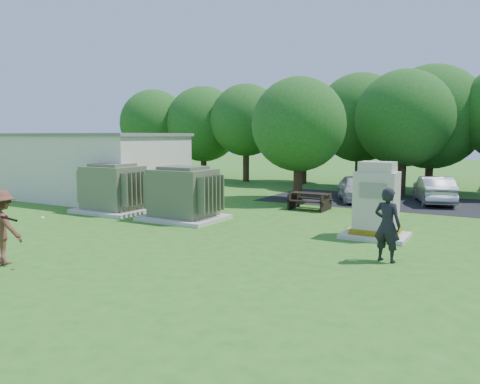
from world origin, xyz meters
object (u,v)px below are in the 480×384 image
Objects in this scene: generator_cabinet at (376,205)px; picnic_table at (310,199)px; car_white at (356,188)px; car_silver_a at (434,190)px; transformer_right at (183,195)px; person_by_generator at (387,225)px; transformer_left at (113,189)px; batter at (1,227)px.

picnic_table is (-3.92, 4.31, -0.60)m from generator_cabinet.
car_white is (-2.91, 7.97, -0.42)m from generator_cabinet.
generator_cabinet is 0.61× the size of car_silver_a.
person_by_generator is (8.19, -2.29, -0.01)m from transformer_right.
picnic_table is at bearing 28.73° from car_silver_a.
transformer_left is 1.58× the size of batter.
picnic_table is at bearing -42.25° from person_by_generator.
picnic_table is at bearing 132.31° from generator_cabinet.
picnic_table is (3.31, 4.76, -0.51)m from transformer_right.
picnic_table is at bearing 34.15° from transformer_left.
person_by_generator is at bearing 74.22° from car_silver_a.
transformer_left is at bearing -145.85° from picnic_table.
transformer_left reaches higher than batter.
generator_cabinet is 1.28× the size of batter.
batter is at bearing -133.67° from generator_cabinet.
batter is at bearing -106.24° from picnic_table.
car_white reaches higher than picnic_table.
transformer_left is 1.56× the size of person_by_generator.
transformer_left is 0.79× the size of car_white.
picnic_table is at bearing -112.94° from batter.
transformer_left is 12.11m from person_by_generator.
transformer_right is 1.56× the size of person_by_generator.
car_silver_a is (7.78, 9.46, -0.31)m from transformer_right.
generator_cabinet is at bearing 2.36° from transformer_left.
person_by_generator reaches higher than picnic_table.
car_silver_a is at bearing 39.50° from transformer_left.
car_white is at bearing 62.82° from transformer_right.
generator_cabinet is 1.41× the size of picnic_table.
person_by_generator reaches higher than car_white.
car_white is at bearing 46.38° from transformer_left.
generator_cabinet is at bearing -57.77° from person_by_generator.
batter is at bearing -91.66° from transformer_right.
generator_cabinet is 1.26× the size of person_by_generator.
car_silver_a reaches higher than car_white.
car_white is at bearing -57.07° from person_by_generator.
generator_cabinet is 10.79m from batter.
picnic_table is 12.62m from batter.
person_by_generator reaches higher than car_silver_a.
transformer_right is 12.25m from car_silver_a.
person_by_generator is at bearing -94.53° from car_white.
transformer_right reaches higher than car_silver_a.
picnic_table is at bearing -129.76° from car_white.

